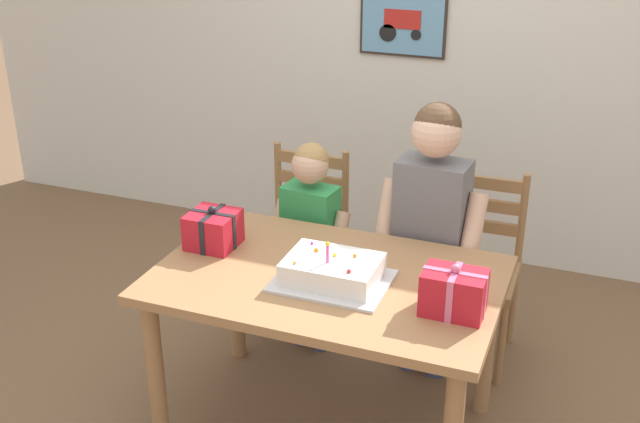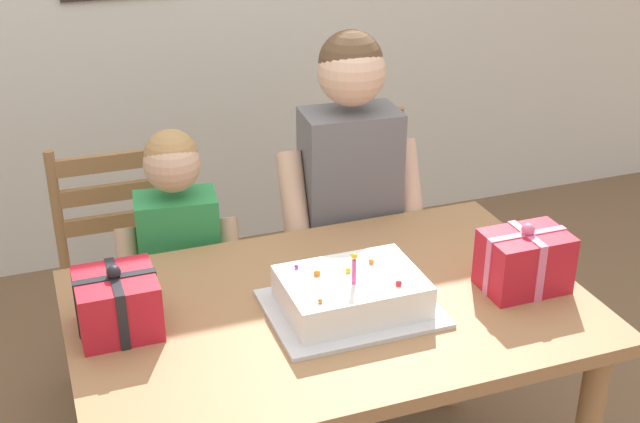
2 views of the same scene
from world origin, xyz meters
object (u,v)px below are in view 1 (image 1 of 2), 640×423
Objects in this scene: chair_right at (473,268)px; child_younger at (310,228)px; birthday_cake at (332,271)px; gift_box_red_large at (213,229)px; chair_left at (301,238)px; child_older at (431,217)px; gift_box_beside_cake at (454,292)px; dining_table at (327,298)px.

chair_right is 0.81m from child_younger.
birthday_cake is 2.15× the size of gift_box_red_large.
child_older is (0.73, -0.24, 0.34)m from chair_left.
chair_left is 1.00× the size of chair_right.
child_younger is (-0.75, -0.24, 0.19)m from chair_right.
birthday_cake is at bearing -111.48° from child_older.
child_younger reaches higher than chair_right.
child_older is at bearing 110.21° from gift_box_beside_cake.
gift_box_beside_cake reaches higher than chair_left.
chair_left reaches higher than dining_table.
child_younger reaches higher than birthday_cake.
chair_right reaches higher than dining_table.
child_older is (0.83, 0.49, -0.02)m from gift_box_red_large.
dining_table is 6.70× the size of gift_box_red_large.
child_older reaches higher than chair_left.
birthday_cake reaches higher than dining_table.
chair_right is 0.45m from child_older.
dining_table is 0.57m from gift_box_beside_cake.
dining_table is at bearing -116.38° from child_older.
birthday_cake is at bearing -11.70° from gift_box_red_large.
birthday_cake is 0.49m from gift_box_beside_cake.
gift_box_beside_cake reaches higher than birthday_cake.
gift_box_red_large is 0.22× the size of chair_left.
child_younger is (0.25, 0.49, -0.17)m from gift_box_red_large.
chair_right is (0.45, 0.81, -0.18)m from dining_table.
gift_box_beside_cake is at bearing -10.71° from dining_table.
gift_box_beside_cake reaches higher than gift_box_red_large.
gift_box_beside_cake is 0.22× the size of child_younger.
child_younger reaches higher than gift_box_red_large.
dining_table is 1.03× the size of child_older.
chair_right is (0.90, -0.00, 0.00)m from chair_left.
chair_left is 0.34m from child_younger.
chair_right is (1.00, 0.73, -0.36)m from gift_box_red_large.
birthday_cake is (0.04, -0.05, 0.15)m from dining_table.
birthday_cake reaches higher than chair_left.
birthday_cake is 0.41× the size of child_younger.
gift_box_beside_cake is 0.25× the size of chair_left.
child_younger is (-0.82, 0.66, -0.18)m from gift_box_beside_cake.
gift_box_red_large is 0.88× the size of gift_box_beside_cake.
dining_table is 0.58m from gift_box_red_large.
birthday_cake is 1.89× the size of gift_box_beside_cake.
birthday_cake is 0.48× the size of chair_right.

